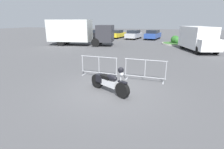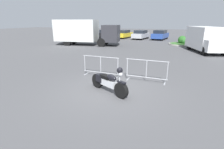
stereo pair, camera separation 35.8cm
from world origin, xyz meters
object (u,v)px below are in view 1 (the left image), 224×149
at_px(crowd_barrier_near, 99,66).
at_px(pedestrian, 106,36).
at_px(parked_car_blue, 153,35).
at_px(crowd_barrier_far, 145,70).
at_px(delivery_van, 198,38).
at_px(parked_car_black, 100,34).
at_px(motorcycle, 109,82).
at_px(parked_car_silver, 134,34).
at_px(box_truck, 77,31).
at_px(parked_car_yellow, 117,34).

distance_m(crowd_barrier_near, pedestrian, 15.34).
height_order(crowd_barrier_near, parked_car_blue, parked_car_blue).
height_order(crowd_barrier_far, parked_car_blue, parked_car_blue).
relative_size(delivery_van, parked_car_black, 1.24).
relative_size(motorcycle, crowd_barrier_far, 0.96).
distance_m(parked_car_black, parked_car_blue, 9.06).
distance_m(crowd_barrier_far, pedestrian, 16.25).
xyz_separation_m(crowd_barrier_near, parked_car_black, (-8.17, 20.68, 0.16)).
relative_size(crowd_barrier_near, parked_car_black, 0.47).
bearing_deg(parked_car_blue, motorcycle, -170.53).
xyz_separation_m(crowd_barrier_far, parked_car_black, (-10.59, 20.68, 0.16)).
distance_m(crowd_barrier_near, parked_car_blue, 20.86).
height_order(motorcycle, parked_car_silver, parked_car_silver).
xyz_separation_m(crowd_barrier_far, pedestrian, (-7.20, 14.56, 0.37)).
relative_size(motorcycle, pedestrian, 1.15).
xyz_separation_m(box_truck, parked_car_blue, (8.02, 10.02, -0.89)).
distance_m(box_truck, delivery_van, 13.17).
height_order(delivery_van, parked_car_blue, delivery_van).
distance_m(motorcycle, parked_car_black, 24.45).
distance_m(delivery_van, parked_car_silver, 12.91).
distance_m(parked_car_black, parked_car_silver, 6.04).
height_order(parked_car_blue, pedestrian, pedestrian).
height_order(box_truck, parked_car_yellow, box_truck).
height_order(motorcycle, parked_car_black, parked_car_black).
xyz_separation_m(motorcycle, crowd_barrier_far, (1.21, 1.89, 0.09)).
bearing_deg(parked_car_blue, crowd_barrier_near, -173.77).
relative_size(crowd_barrier_near, delivery_van, 0.38).
relative_size(parked_car_yellow, parked_car_blue, 0.92).
bearing_deg(crowd_barrier_near, parked_car_silver, 95.94).
height_order(motorcycle, crowd_barrier_near, motorcycle).
distance_m(box_truck, pedestrian, 4.48).
relative_size(box_truck, parked_car_blue, 1.75).
xyz_separation_m(parked_car_blue, pedestrian, (-5.67, -6.28, 0.18)).
height_order(motorcycle, box_truck, box_truck).
xyz_separation_m(parked_car_yellow, parked_car_blue, (6.04, -0.25, 0.06)).
xyz_separation_m(parked_car_silver, parked_car_blue, (3.02, 0.32, 0.03)).
distance_m(parked_car_blue, pedestrian, 8.46).
relative_size(crowd_barrier_near, crowd_barrier_far, 1.00).
distance_m(delivery_van, pedestrian, 11.55).
height_order(crowd_barrier_near, parked_car_silver, parked_car_silver).
bearing_deg(crowd_barrier_far, motorcycle, -122.47).
bearing_deg(parked_car_silver, parked_car_yellow, 87.88).
xyz_separation_m(delivery_van, parked_car_black, (-14.21, 10.14, -0.53)).
height_order(parked_car_silver, pedestrian, pedestrian).
bearing_deg(box_truck, crowd_barrier_near, -64.96).
bearing_deg(delivery_van, pedestrian, -128.71).
relative_size(motorcycle, parked_car_black, 0.45).
bearing_deg(parked_car_yellow, delivery_van, -124.67).
distance_m(parked_car_black, parked_car_yellow, 3.05).
xyz_separation_m(box_truck, parked_car_silver, (5.00, 9.70, -0.92)).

